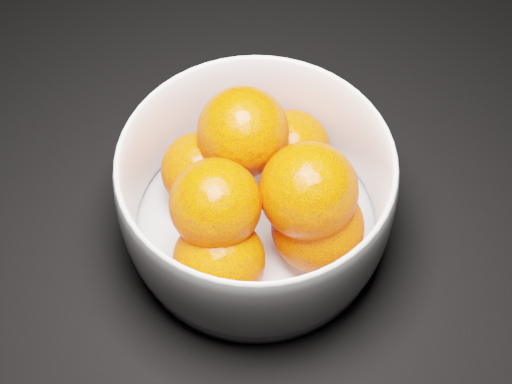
# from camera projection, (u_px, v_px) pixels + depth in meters

# --- Properties ---
(bowl) EXTENTS (0.23, 0.23, 0.11)m
(bowl) POSITION_uv_depth(u_px,v_px,m) (256.00, 196.00, 0.59)
(bowl) COLOR silver
(bowl) RESTS_ON ground
(orange_pile) EXTENTS (0.18, 0.19, 0.12)m
(orange_pile) POSITION_uv_depth(u_px,v_px,m) (260.00, 191.00, 0.58)
(orange_pile) COLOR #FF4301
(orange_pile) RESTS_ON bowl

